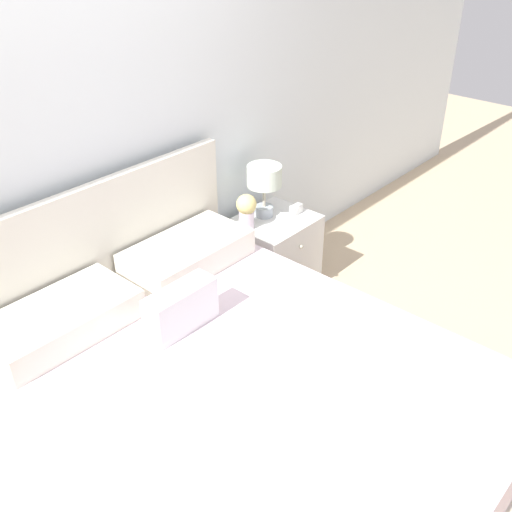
# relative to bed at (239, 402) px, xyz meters

# --- Properties ---
(ground_plane) EXTENTS (12.00, 12.00, 0.00)m
(ground_plane) POSITION_rel_bed_xyz_m (0.00, 0.98, -0.29)
(ground_plane) COLOR #CCB28E
(wall_back) EXTENTS (8.00, 0.06, 2.60)m
(wall_back) POSITION_rel_bed_xyz_m (0.00, 1.05, 1.01)
(wall_back) COLOR white
(wall_back) RESTS_ON ground_plane
(bed) EXTENTS (1.64, 2.11, 1.06)m
(bed) POSITION_rel_bed_xyz_m (0.00, 0.00, 0.00)
(bed) COLOR beige
(bed) RESTS_ON ground_plane
(nightstand) EXTENTS (0.50, 0.44, 0.50)m
(nightstand) POSITION_rel_bed_xyz_m (1.12, 0.75, -0.04)
(nightstand) COLOR white
(nightstand) RESTS_ON ground_plane
(table_lamp) EXTENTS (0.21, 0.21, 0.33)m
(table_lamp) POSITION_rel_bed_xyz_m (1.12, 0.83, 0.45)
(table_lamp) COLOR #A8B2BC
(table_lamp) RESTS_ON nightstand
(flower_vase) EXTENTS (0.12, 0.12, 0.22)m
(flower_vase) POSITION_rel_bed_xyz_m (0.93, 0.80, 0.34)
(flower_vase) COLOR silver
(flower_vase) RESTS_ON nightstand
(alarm_clock) EXTENTS (0.08, 0.05, 0.06)m
(alarm_clock) POSITION_rel_bed_xyz_m (1.27, 0.69, 0.25)
(alarm_clock) COLOR white
(alarm_clock) RESTS_ON nightstand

